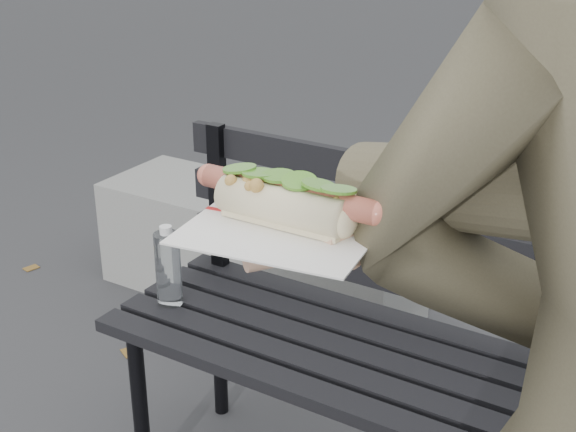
% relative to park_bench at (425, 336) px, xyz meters
% --- Properties ---
extents(park_bench, '(1.50, 0.44, 0.88)m').
position_rel_park_bench_xyz_m(park_bench, '(0.00, 0.00, 0.00)').
color(park_bench, black).
rests_on(park_bench, ground).
extents(concrete_block, '(1.20, 0.40, 0.40)m').
position_rel_park_bench_xyz_m(concrete_block, '(-0.94, 0.73, -0.32)').
color(concrete_block, slate).
rests_on(concrete_block, ground).
extents(held_hotdog, '(0.61, 0.30, 0.20)m').
position_rel_park_bench_xyz_m(held_hotdog, '(0.33, -0.76, 0.66)').
color(held_hotdog, '#484230').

